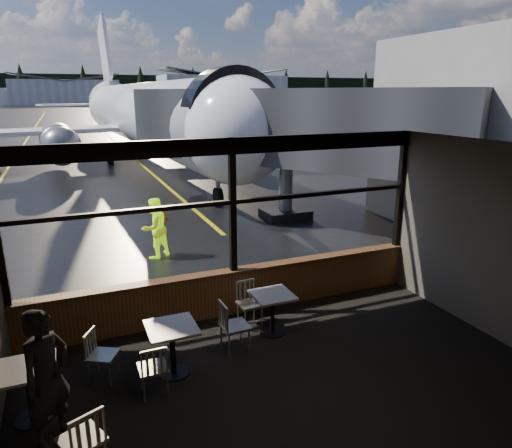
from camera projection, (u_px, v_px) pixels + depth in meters
ground_plane at (72, 110)px, 115.58m from camera, size 520.00×520.00×0.00m
carpet_floor at (306, 401)px, 6.57m from camera, size 8.00×6.00×0.01m
ceiling at (314, 159)px, 5.60m from camera, size 8.00×6.00×0.04m
wall_back at (505, 442)px, 3.43m from camera, size 8.00×0.04×3.50m
window_sill at (234, 292)px, 9.10m from camera, size 8.00×0.28×0.90m
window_header at (232, 146)px, 8.30m from camera, size 8.00×0.18×0.30m
mullion_centre at (233, 207)px, 8.62m from camera, size 0.12×0.12×2.60m
mullion_right at (400, 190)px, 10.09m from camera, size 0.12×0.12×2.60m
window_transom at (233, 202)px, 8.59m from camera, size 8.00×0.10×0.08m
airliner at (145, 72)px, 27.31m from camera, size 31.60×37.29×10.97m
jet_bridge at (279, 148)px, 14.73m from camera, size 9.60×11.73×5.12m
cafe_table_near at (272, 314)px, 8.34m from camera, size 0.71×0.71×0.78m
cafe_table_mid at (173, 350)px, 7.11m from camera, size 0.75×0.75×0.83m
cafe_table_left at (30, 394)px, 6.09m from camera, size 0.74×0.74×0.81m
chair_near_w at (235, 327)px, 7.71m from camera, size 0.53×0.53×0.95m
chair_near_n at (250, 305)px, 8.58m from camera, size 0.51×0.51×0.88m
chair_mid_s at (153, 368)px, 6.62m from camera, size 0.47×0.47×0.85m
chair_mid_w at (103, 356)px, 6.95m from camera, size 0.62×0.62×0.84m
chair_left_s at (82, 440)px, 5.19m from camera, size 0.67×0.67×0.94m
passenger at (47, 378)px, 5.59m from camera, size 0.78×0.77×1.82m
ground_crew at (155, 228)px, 12.13m from camera, size 1.00×0.94×1.63m
cone_nose at (163, 213)px, 15.88m from camera, size 0.35×0.35×0.48m
terminal_annex at (504, 135)px, 14.33m from camera, size 5.00×7.00×6.00m
hangar_mid at (65, 91)px, 171.81m from camera, size 38.00×15.00×10.00m
hangar_right at (222, 89)px, 187.61m from camera, size 50.00×20.00×12.00m
fuel_tank_b at (6, 97)px, 162.28m from camera, size 8.00×8.00×6.00m
fuel_tank_c at (37, 97)px, 165.99m from camera, size 8.00×8.00×6.00m
treeline at (64, 89)px, 193.69m from camera, size 360.00×3.00×12.00m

